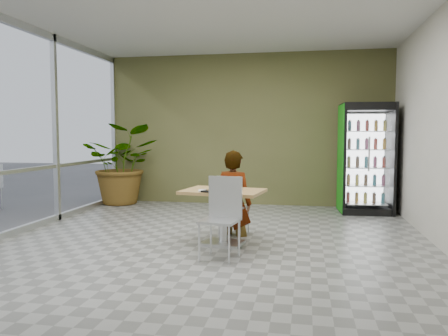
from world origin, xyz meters
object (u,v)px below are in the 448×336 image
at_px(dining_table, 223,205).
at_px(cafeteria_tray, 219,191).
at_px(potted_plant, 123,164).
at_px(chair_far, 231,201).
at_px(seated_woman, 233,203).
at_px(chair_near, 222,210).
at_px(soda_cup, 238,184).
at_px(beverage_fridge, 366,158).

bearing_deg(dining_table, cafeteria_tray, -92.72).
height_order(cafeteria_tray, potted_plant, potted_plant).
xyz_separation_m(chair_far, seated_woman, (0.02, 0.04, -0.04)).
bearing_deg(dining_table, chair_far, 88.22).
xyz_separation_m(dining_table, chair_near, (0.10, -0.57, 0.04)).
bearing_deg(soda_cup, seated_woman, 105.56).
relative_size(dining_table, cafeteria_tray, 2.95).
distance_m(chair_near, soda_cup, 0.66).
bearing_deg(chair_near, dining_table, 109.40).
distance_m(dining_table, beverage_fridge, 3.66).
height_order(chair_near, seated_woman, seated_woman).
distance_m(beverage_fridge, potted_plant, 5.00).
relative_size(seated_woman, cafeteria_tray, 4.00).
bearing_deg(soda_cup, chair_far, 109.02).
distance_m(chair_far, seated_woman, 0.06).
height_order(dining_table, beverage_fridge, beverage_fridge).
bearing_deg(soda_cup, chair_near, -99.58).
distance_m(chair_near, beverage_fridge, 4.07).
height_order(chair_near, beverage_fridge, beverage_fridge).
height_order(seated_woman, soda_cup, seated_woman).
distance_m(seated_woman, beverage_fridge, 3.19).
bearing_deg(chair_far, chair_near, 109.31).
bearing_deg(potted_plant, cafeteria_tray, -49.93).
bearing_deg(seated_woman, cafeteria_tray, 101.46).
bearing_deg(soda_cup, potted_plant, 134.46).
relative_size(chair_near, potted_plant, 0.57).
xyz_separation_m(chair_near, beverage_fridge, (2.11, 3.45, 0.47)).
distance_m(cafeteria_tray, potted_plant, 4.29).
bearing_deg(cafeteria_tray, chair_near, -72.15).
xyz_separation_m(dining_table, chair_far, (0.02, 0.56, -0.02)).
relative_size(chair_far, seated_woman, 0.57).
distance_m(chair_near, seated_woman, 1.18).
bearing_deg(chair_near, potted_plant, 137.77).
bearing_deg(dining_table, seated_woman, 86.03).
bearing_deg(chair_far, beverage_fridge, -118.49).
xyz_separation_m(cafeteria_tray, potted_plant, (-2.76, 3.29, 0.10)).
relative_size(chair_far, beverage_fridge, 0.43).
height_order(soda_cup, beverage_fridge, beverage_fridge).
distance_m(chair_near, cafeteria_tray, 0.41).
bearing_deg(chair_near, cafeteria_tray, 117.26).
relative_size(chair_near, soda_cup, 5.50).
bearing_deg(beverage_fridge, dining_table, -131.87).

